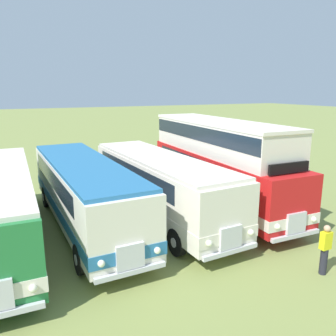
{
  "coord_description": "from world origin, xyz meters",
  "views": [
    {
      "loc": [
        -2.88,
        -14.17,
        6.04
      ],
      "look_at": [
        4.21,
        0.61,
        2.22
      ],
      "focal_mm": 36.55,
      "sensor_mm": 36.0,
      "label": 1
    }
  ],
  "objects_px": {
    "bus_fourth_in_row": "(159,182)",
    "bus_fifth_in_row": "(219,160)",
    "bus_third_in_row": "(84,189)",
    "marshal_person": "(325,249)"
  },
  "relations": [
    {
      "from": "bus_fourth_in_row",
      "to": "marshal_person",
      "type": "relative_size",
      "value": 6.19
    },
    {
      "from": "bus_third_in_row",
      "to": "marshal_person",
      "type": "bearing_deg",
      "value": -50.02
    },
    {
      "from": "bus_third_in_row",
      "to": "bus_fourth_in_row",
      "type": "distance_m",
      "value": 3.43
    },
    {
      "from": "bus_third_in_row",
      "to": "marshal_person",
      "type": "relative_size",
      "value": 6.45
    },
    {
      "from": "bus_third_in_row",
      "to": "marshal_person",
      "type": "distance_m",
      "value": 9.75
    },
    {
      "from": "bus_fifth_in_row",
      "to": "marshal_person",
      "type": "distance_m",
      "value": 7.33
    },
    {
      "from": "bus_fourth_in_row",
      "to": "marshal_person",
      "type": "height_order",
      "value": "bus_fourth_in_row"
    },
    {
      "from": "bus_third_in_row",
      "to": "bus_fifth_in_row",
      "type": "distance_m",
      "value": 6.85
    },
    {
      "from": "bus_fourth_in_row",
      "to": "marshal_person",
      "type": "distance_m",
      "value": 7.6
    },
    {
      "from": "bus_fourth_in_row",
      "to": "bus_fifth_in_row",
      "type": "height_order",
      "value": "bus_fifth_in_row"
    }
  ]
}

